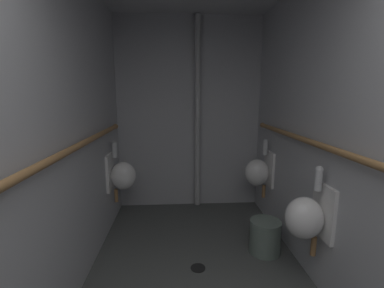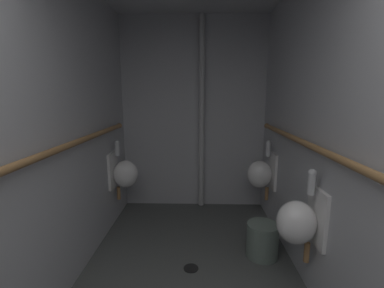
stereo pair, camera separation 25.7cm
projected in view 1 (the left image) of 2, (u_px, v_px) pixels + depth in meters
The scene contains 11 objects.
wall_left at pixel (58, 134), 1.88m from camera, with size 0.06×3.67×2.65m, color #B4B5B9.
wall_right at pixel (335, 132), 2.00m from camera, with size 0.06×3.67×2.65m, color #B4B5B9.
wall_back at pixel (189, 115), 3.71m from camera, with size 2.11×0.06×2.65m, color #B4B5B9.
urinal_left_mid at pixel (122, 175), 3.17m from camera, with size 0.32×0.30×0.76m.
urinal_right_mid at pixel (307, 216), 2.09m from camera, with size 0.32×0.30×0.76m.
urinal_right_far at pixel (259, 172), 3.30m from camera, with size 0.32×0.30×0.76m.
supply_pipe_left at pixel (70, 150), 1.86m from camera, with size 0.06×2.91×0.06m.
supply_pipe_right at pixel (321, 146), 2.03m from camera, with size 0.06×2.86×0.06m.
standpipe_back_wall at pixel (198, 115), 3.61m from camera, with size 0.08×0.08×2.60m, color #B2B2B2.
floor_drain at pixel (198, 268), 2.47m from camera, with size 0.14×0.14×0.01m, color black.
waste_bin at pixel (265, 237), 2.70m from camera, with size 0.31×0.31×0.34m, color slate.
Camera 1 is at (-0.18, -0.14, 1.60)m, focal length 24.59 mm.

